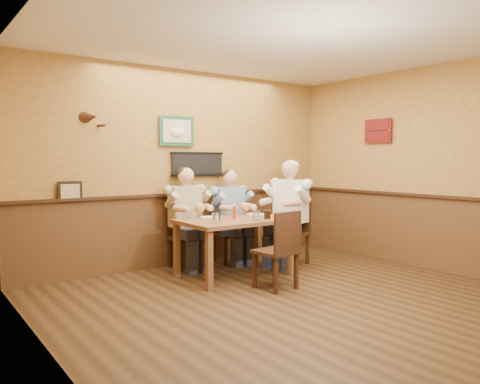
% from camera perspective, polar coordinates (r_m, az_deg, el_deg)
% --- Properties ---
extents(room, '(5.02, 5.03, 2.81)m').
position_cam_1_polar(room, '(5.06, 8.24, 5.85)').
color(room, '#31200E').
rests_on(room, ground).
extents(dining_table, '(1.40, 0.90, 0.75)m').
position_cam_1_polar(dining_table, '(6.08, -0.66, -4.15)').
color(dining_table, brown).
rests_on(dining_table, ground).
extents(chair_back_left, '(0.43, 0.43, 0.89)m').
position_cam_1_polar(chair_back_left, '(6.62, -6.67, -5.39)').
color(chair_back_left, '#3A2112').
rests_on(chair_back_left, ground).
extents(chair_back_right, '(0.41, 0.41, 0.86)m').
position_cam_1_polar(chair_back_right, '(6.91, -1.36, -5.08)').
color(chair_back_right, '#3A2112').
rests_on(chair_back_right, ground).
extents(chair_right_end, '(0.54, 0.54, 0.95)m').
position_cam_1_polar(chair_right_end, '(6.80, 6.18, -4.87)').
color(chair_right_end, '#3A2112').
rests_on(chair_right_end, ground).
extents(chair_near_side, '(0.47, 0.47, 0.93)m').
position_cam_1_polar(chair_near_side, '(5.54, 4.34, -7.02)').
color(chair_near_side, '#3A2112').
rests_on(chair_near_side, ground).
extents(diner_tan_shirt, '(0.62, 0.62, 1.27)m').
position_cam_1_polar(diner_tan_shirt, '(6.59, -6.68, -3.76)').
color(diner_tan_shirt, '#D0BB8F').
rests_on(diner_tan_shirt, ground).
extents(diner_blue_polo, '(0.59, 0.59, 1.23)m').
position_cam_1_polar(diner_blue_polo, '(6.88, -1.36, -3.56)').
color(diner_blue_polo, '#7D97BC').
rests_on(diner_blue_polo, ground).
extents(diner_white_elder, '(0.76, 0.76, 1.35)m').
position_cam_1_polar(diner_white_elder, '(6.77, 6.19, -3.18)').
color(diner_white_elder, white).
rests_on(diner_white_elder, ground).
extents(water_glass_left, '(0.10, 0.10, 0.12)m').
position_cam_1_polar(water_glass_left, '(5.68, -2.97, -3.17)').
color(water_glass_left, white).
rests_on(water_glass_left, dining_table).
extents(water_glass_mid, '(0.10, 0.10, 0.13)m').
position_cam_1_polar(water_glass_mid, '(5.89, 1.99, -2.88)').
color(water_glass_mid, white).
rests_on(water_glass_mid, dining_table).
extents(cola_tumbler, '(0.10, 0.10, 0.11)m').
position_cam_1_polar(cola_tumbler, '(6.06, 3.35, -2.78)').
color(cola_tumbler, black).
rests_on(cola_tumbler, dining_table).
extents(hot_sauce_bottle, '(0.06, 0.06, 0.18)m').
position_cam_1_polar(hot_sauce_bottle, '(6.05, -0.69, -2.43)').
color(hot_sauce_bottle, '#B62E13').
rests_on(hot_sauce_bottle, dining_table).
extents(salt_shaker, '(0.04, 0.04, 0.09)m').
position_cam_1_polar(salt_shaker, '(5.96, -3.28, -3.01)').
color(salt_shaker, silver).
rests_on(salt_shaker, dining_table).
extents(pepper_shaker, '(0.04, 0.04, 0.09)m').
position_cam_1_polar(pepper_shaker, '(5.91, -2.61, -3.08)').
color(pepper_shaker, black).
rests_on(pepper_shaker, dining_table).
extents(plate_far_left, '(0.30, 0.30, 0.02)m').
position_cam_1_polar(plate_far_left, '(6.16, -3.69, -3.11)').
color(plate_far_left, silver).
rests_on(plate_far_left, dining_table).
extents(plate_far_right, '(0.28, 0.28, 0.02)m').
position_cam_1_polar(plate_far_right, '(6.51, 1.88, -2.72)').
color(plate_far_right, silver).
rests_on(plate_far_right, dining_table).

